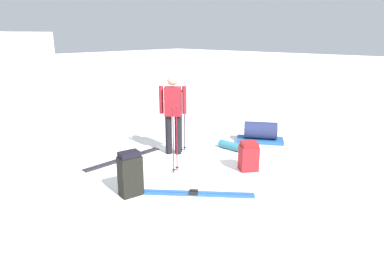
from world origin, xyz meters
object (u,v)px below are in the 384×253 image
object	(u,v)px
ski_pair_far	(194,193)
backpack_large_dark	(130,174)
backpack_bright	(249,156)
ski_poles_planted_far	(183,118)
gear_sled	(260,133)
ski_poles_planted_near	(175,136)
sleeping_mat_rolled	(230,146)
skier_standing	(173,111)
ski_pair_near	(124,159)

from	to	relation	value
ski_pair_far	backpack_large_dark	xyz separation A→B (m)	(-0.68, 0.73, 0.34)
backpack_bright	ski_poles_planted_far	size ratio (longest dim) A/B	0.41
backpack_large_dark	gear_sled	distance (m)	3.76
ski_pair_far	ski_poles_planted_near	size ratio (longest dim) A/B	1.31
ski_poles_planted_far	sleeping_mat_rolled	xyz separation A→B (m)	(0.78, -0.71, -0.67)
ski_pair_far	gear_sled	bearing A→B (deg)	11.45
gear_sled	sleeping_mat_rolled	world-z (taller)	gear_sled
skier_standing	ski_pair_near	world-z (taller)	skier_standing
skier_standing	ski_poles_planted_near	distance (m)	1.01
skier_standing	backpack_bright	size ratio (longest dim) A/B	3.05
ski_pair_near	backpack_large_dark	size ratio (longest dim) A/B	2.46
ski_poles_planted_near	skier_standing	bearing A→B (deg)	47.43
skier_standing	ski_pair_far	world-z (taller)	skier_standing
skier_standing	ski_poles_planted_far	world-z (taller)	skier_standing
gear_sled	skier_standing	bearing A→B (deg)	153.93
ski_pair_near	ski_poles_planted_far	bearing A→B (deg)	-25.10
backpack_bright	gear_sled	size ratio (longest dim) A/B	0.48
skier_standing	backpack_bright	distance (m)	1.85
ski_pair_far	ski_poles_planted_far	xyz separation A→B (m)	(1.37, 1.54, 0.75)
ski_poles_planted_near	sleeping_mat_rolled	world-z (taller)	ski_poles_planted_near
ski_pair_near	ski_poles_planted_near	size ratio (longest dim) A/B	1.42
gear_sled	sleeping_mat_rolled	xyz separation A→B (m)	(-0.92, 0.21, -0.13)
skier_standing	ski_poles_planted_near	xyz separation A→B (m)	(-0.66, -0.72, -0.26)
ski_pair_far	backpack_large_dark	world-z (taller)	backpack_large_dark
ski_pair_near	ski_pair_far	size ratio (longest dim) A/B	1.09
gear_sled	sleeping_mat_rolled	size ratio (longest dim) A/B	2.11
skier_standing	ski_pair_far	bearing A→B (deg)	-125.03
ski_pair_near	gear_sled	bearing A→B (deg)	-27.01
backpack_large_dark	ski_poles_planted_near	bearing A→B (deg)	6.34
ski_pair_far	backpack_bright	world-z (taller)	backpack_bright
ski_poles_planted_near	gear_sled	xyz separation A→B (m)	(2.62, -0.24, -0.47)
ski_poles_planted_far	sleeping_mat_rolled	world-z (taller)	ski_poles_planted_far
ski_pair_near	backpack_bright	bearing A→B (deg)	-60.22
gear_sled	ski_pair_near	bearing A→B (deg)	152.99
backpack_bright	skier_standing	bearing A→B (deg)	100.86
sleeping_mat_rolled	gear_sled	bearing A→B (deg)	-12.70
ski_pair_near	gear_sled	xyz separation A→B (m)	(2.90, -1.48, 0.21)
ski_pair_near	ski_pair_far	distance (m)	2.11
ski_pair_near	ski_poles_planted_far	xyz separation A→B (m)	(1.20, -0.56, 0.75)
gear_sled	ski_pair_far	bearing A→B (deg)	-168.55
ski_pair_near	gear_sled	world-z (taller)	gear_sled
ski_pair_far	backpack_bright	size ratio (longest dim) A/B	2.95
skier_standing	ski_pair_far	distance (m)	2.15
ski_poles_planted_near	backpack_bright	bearing A→B (deg)	-44.36
skier_standing	sleeping_mat_rolled	xyz separation A→B (m)	(1.04, -0.75, -0.86)
ski_pair_far	gear_sled	xyz separation A→B (m)	(3.07, 0.62, 0.21)
ski_poles_planted_far	ski_pair_far	bearing A→B (deg)	-131.57
ski_poles_planted_near	sleeping_mat_rolled	xyz separation A→B (m)	(1.70, -0.03, -0.61)
skier_standing	ski_poles_planted_far	size ratio (longest dim) A/B	1.24
ski_pair_near	backpack_bright	distance (m)	2.55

